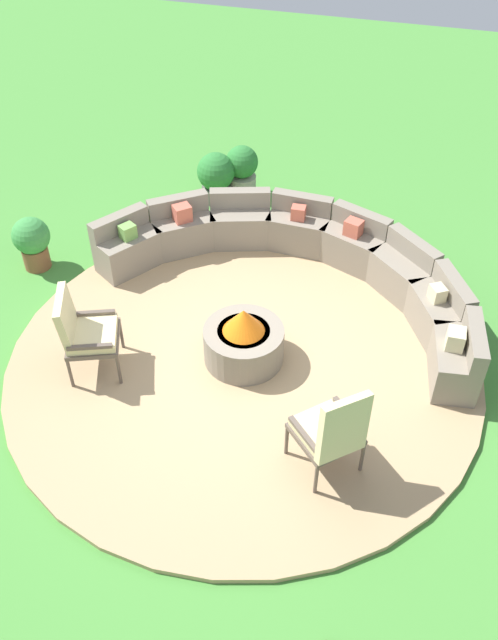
# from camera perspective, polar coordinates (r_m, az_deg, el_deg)

# --- Properties ---
(ground_plane) EXTENTS (24.00, 24.00, 0.00)m
(ground_plane) POSITION_cam_1_polar(r_m,az_deg,el_deg) (7.53, -0.44, -3.53)
(ground_plane) COLOR #478C38
(patio_circle) EXTENTS (5.22, 5.22, 0.06)m
(patio_circle) POSITION_cam_1_polar(r_m,az_deg,el_deg) (7.51, -0.44, -3.37)
(patio_circle) COLOR tan
(patio_circle) RESTS_ON ground_plane
(fire_pit) EXTENTS (0.88, 0.88, 0.69)m
(fire_pit) POSITION_cam_1_polar(r_m,az_deg,el_deg) (7.30, -0.45, -1.73)
(fire_pit) COLOR gray
(fire_pit) RESTS_ON patio_circle
(curved_stone_bench) EXTENTS (4.80, 2.57, 0.72)m
(curved_stone_bench) POSITION_cam_1_polar(r_m,az_deg,el_deg) (8.40, 4.84, 5.05)
(curved_stone_bench) COLOR gray
(curved_stone_bench) RESTS_ON patio_circle
(lounge_chair_front_left) EXTENTS (0.73, 0.75, 1.00)m
(lounge_chair_front_left) POSITION_cam_1_polar(r_m,az_deg,el_deg) (7.23, -13.83, -0.86)
(lounge_chair_front_left) COLOR brown
(lounge_chair_front_left) RESTS_ON patio_circle
(lounge_chair_front_right) EXTENTS (0.77, 0.80, 1.07)m
(lounge_chair_front_right) POSITION_cam_1_polar(r_m,az_deg,el_deg) (6.13, 7.08, -9.26)
(lounge_chair_front_right) COLOR brown
(lounge_chair_front_right) RESTS_ON patio_circle
(potted_plant_0) EXTENTS (0.48, 0.48, 0.72)m
(potted_plant_0) POSITION_cam_1_polar(r_m,az_deg,el_deg) (9.06, -17.90, 6.42)
(potted_plant_0) COLOR brown
(potted_plant_0) RESTS_ON ground_plane
(potted_plant_1) EXTENTS (0.48, 0.48, 0.77)m
(potted_plant_1) POSITION_cam_1_polar(r_m,az_deg,el_deg) (10.20, -0.60, 12.65)
(potted_plant_1) COLOR #A89E8E
(potted_plant_1) RESTS_ON ground_plane
(potted_plant_2) EXTENTS (0.55, 0.55, 0.75)m
(potted_plant_2) POSITION_cam_1_polar(r_m,az_deg,el_deg) (10.04, -2.80, 12.12)
(potted_plant_2) COLOR #605B56
(potted_plant_2) RESTS_ON ground_plane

